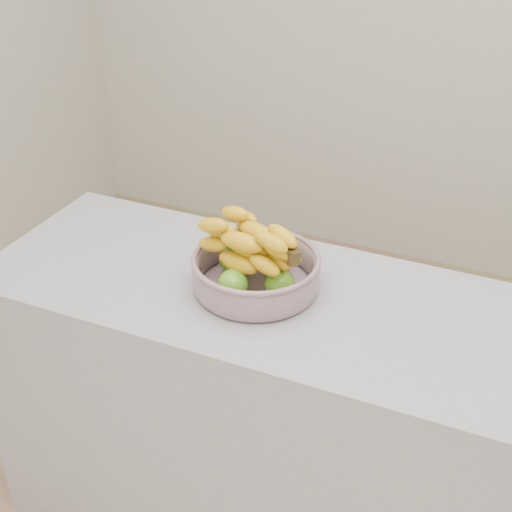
{
  "coord_description": "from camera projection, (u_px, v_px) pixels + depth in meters",
  "views": [
    {
      "loc": [
        0.38,
        -1.26,
        1.94
      ],
      "look_at": [
        -0.25,
        0.16,
        1.0
      ],
      "focal_mm": 50.0,
      "sensor_mm": 36.0,
      "label": 1
    }
  ],
  "objects": [
    {
      "name": "fruit_bowl",
      "position": [
        255.0,
        268.0,
        1.84
      ],
      "size": [
        0.34,
        0.34,
        0.19
      ],
      "rotation": [
        0.0,
        0.0,
        -0.36
      ],
      "color": "#92A1B0",
      "rests_on": "counter"
    },
    {
      "name": "counter",
      "position": [
        338.0,
        441.0,
        2.02
      ],
      "size": [
        2.0,
        0.6,
        0.9
      ],
      "primitive_type": "cube",
      "color": "#9A9BA2",
      "rests_on": "ground"
    }
  ]
}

